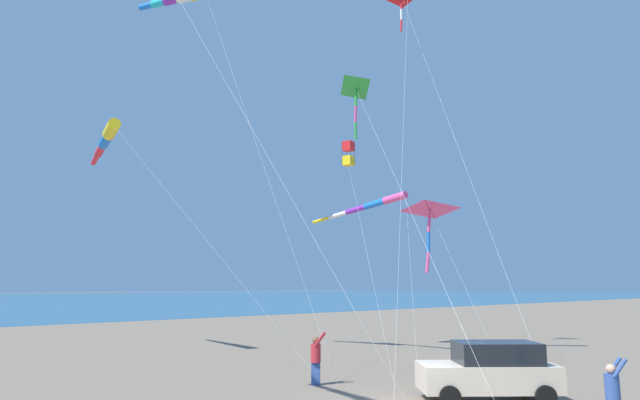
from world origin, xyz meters
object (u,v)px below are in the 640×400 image
Objects in this scene: cooler_box at (431,381)px; kite_box_yellow_midlevel at (348,154)px; kite_windsock_magenta_far_left at (106,139)px; kite_delta_small_distant at (357,89)px; parked_car at (490,370)px; kite_windsock_rainbow_low_near at (369,206)px; person_child_green_jacket at (613,391)px; kite_delta_teal_far_right at (430,210)px; person_adult_flyer at (316,356)px.

cooler_box is 0.05× the size of kite_box_yellow_midlevel.
kite_delta_small_distant is (-13.10, -6.96, 1.13)m from kite_windsock_magenta_far_left.
parked_car is 18.14m from kite_box_yellow_midlevel.
kite_box_yellow_midlevel is at bearing -19.95° from kite_windsock_rainbow_low_near.
parked_car is 14.40m from kite_delta_small_distant.
person_child_green_jacket is at bearing 155.24° from kite_box_yellow_midlevel.
kite_delta_teal_far_right is (8.59, -4.31, 5.93)m from person_child_green_jacket.
person_adult_flyer reaches higher than person_child_green_jacket.
cooler_box is at bearing 164.93° from kite_delta_small_distant.
kite_windsock_rainbow_low_near is (6.04, -2.68, 1.12)m from kite_delta_teal_far_right.
kite_windsock_magenta_far_left is 1.31× the size of kite_box_yellow_midlevel.
kite_windsock_magenta_far_left is at bearing 9.03° from person_child_green_jacket.
cooler_box is 16.47m from kite_box_yellow_midlevel.
person_adult_flyer is 0.14× the size of kite_delta_small_distant.
person_child_green_jacket is 0.11× the size of kite_windsock_magenta_far_left.
kite_box_yellow_midlevel reaches higher than person_adult_flyer.
kite_delta_teal_far_right reaches higher than parked_car.
kite_delta_teal_far_right is at bearing -56.96° from cooler_box.
person_child_green_jacket is 17.68m from kite_windsock_rainbow_low_near.
cooler_box is 0.32× the size of person_adult_flyer.
kite_box_yellow_midlevel is (8.50, -3.58, 4.68)m from kite_delta_teal_far_right.
kite_box_yellow_midlevel is at bearing -27.69° from parked_car.
kite_delta_teal_far_right is at bearing 156.05° from kite_windsock_rainbow_low_near.
kite_delta_small_distant is (7.60, -1.96, 12.08)m from parked_car.
kite_delta_teal_far_right is 10.34m from kite_box_yellow_midlevel.
kite_windsock_rainbow_low_near is (-10.16, -10.93, -3.85)m from kite_windsock_magenta_far_left.
parked_car is 0.44× the size of kite_windsock_rainbow_low_near.
kite_delta_small_distant reaches higher than kite_windsock_rainbow_low_near.
kite_windsock_magenta_far_left reaches higher than cooler_box.
kite_windsock_magenta_far_left is 14.88m from kite_delta_small_distant.
kite_delta_teal_far_right is (4.50, -3.24, 5.98)m from parked_car.
parked_car is 0.33× the size of kite_delta_small_distant.
person_child_green_jacket is at bearing 165.90° from cooler_box.
cooler_box is 0.08× the size of kite_delta_teal_far_right.
kite_delta_teal_far_right is (-16.20, -8.25, -4.97)m from kite_windsock_magenta_far_left.
parked_car is 2.31× the size of person_adult_flyer.
kite_delta_teal_far_right reaches higher than person_adult_flyer.
person_child_green_jacket is at bearing 165.50° from kite_delta_small_distant.
person_adult_flyer is 0.16× the size of kite_box_yellow_midlevel.
person_adult_flyer is at bearing 128.11° from kite_box_yellow_midlevel.
kite_windsock_magenta_far_left is (24.79, 3.94, 10.90)m from person_child_green_jacket.
kite_windsock_magenta_far_left is at bearing 17.62° from cooler_box.
person_adult_flyer is 15.59m from kite_box_yellow_midlevel.
kite_windsock_rainbow_low_near is at bearing -53.48° from kite_delta_small_distant.
cooler_box is at bearing -14.10° from person_child_green_jacket.
parked_car is 0.28× the size of kite_windsock_magenta_far_left.
cooler_box is at bearing 123.04° from kite_delta_teal_far_right.
parked_car is at bearing 150.64° from kite_windsock_rainbow_low_near.
kite_delta_teal_far_right is (1.67, -2.57, 6.72)m from cooler_box.
kite_windsock_magenta_far_left is (20.70, 5.00, 10.95)m from parked_car.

